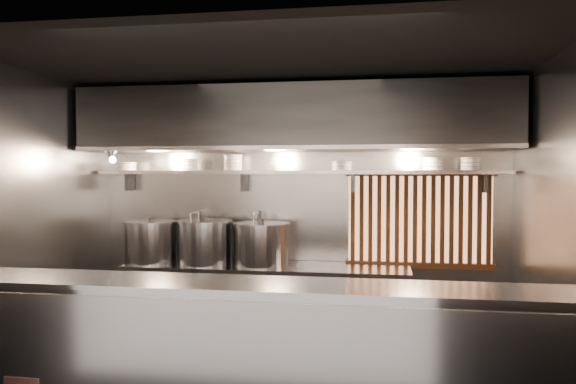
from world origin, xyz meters
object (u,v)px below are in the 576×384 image
(stock_pot_left, at_px, (151,241))
(stock_pot_mid, at_px, (261,244))
(heat_lamp, at_px, (111,154))
(pendant_bulb, at_px, (286,165))
(stock_pot_right, at_px, (205,242))

(stock_pot_left, height_order, stock_pot_mid, stock_pot_left)
(heat_lamp, relative_size, pendant_bulb, 1.87)
(stock_pot_mid, bearing_deg, heat_lamp, -170.36)
(stock_pot_left, bearing_deg, stock_pot_right, -0.83)
(heat_lamp, bearing_deg, stock_pot_mid, 9.64)
(stock_pot_mid, relative_size, stock_pot_right, 1.18)
(stock_pot_right, bearing_deg, stock_pot_mid, 1.21)
(heat_lamp, height_order, stock_pot_left, heat_lamp)
(heat_lamp, height_order, stock_pot_mid, heat_lamp)
(pendant_bulb, relative_size, stock_pot_right, 0.31)
(stock_pot_right, bearing_deg, stock_pot_left, 179.17)
(heat_lamp, distance_m, stock_pot_mid, 1.83)
(heat_lamp, relative_size, stock_pot_right, 0.57)
(stock_pot_right, bearing_deg, heat_lamp, -165.08)
(pendant_bulb, xyz_separation_m, stock_pot_right, (-0.86, -0.10, -0.83))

